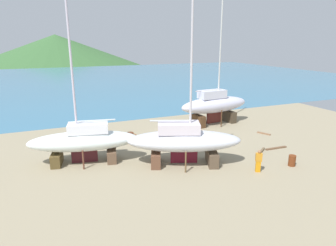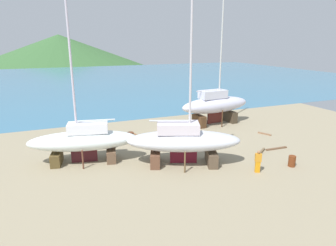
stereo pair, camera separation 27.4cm
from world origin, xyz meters
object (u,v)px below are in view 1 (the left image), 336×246
Objects in this scene: sailboat_mid_port at (214,104)px; barrel_rust_near at (130,137)px; sailboat_large_starboard at (184,140)px; barrel_tipped_left at (102,133)px; worker at (259,161)px; sailboat_small_center at (84,140)px; barrel_tipped_center at (180,127)px; barrel_by_slipway at (187,131)px; barrel_tar_black at (292,161)px.

barrel_rust_near is (-10.41, -2.40, -1.77)m from sailboat_mid_port.
sailboat_large_starboard reaches higher than barrel_tipped_left.
barrel_rust_near is (-6.62, 9.79, -0.37)m from worker.
sailboat_small_center is 13.44× the size of barrel_tipped_center.
sailboat_small_center is 11.02m from barrel_by_slipway.
barrel_tar_black is at bearing -70.73° from barrel_tipped_center.
sailboat_small_center is at bearing -112.70° from barrel_tipped_left.
barrel_rust_near is at bearing -178.50° from barrel_by_slipway.
sailboat_mid_port reaches higher than barrel_tipped_center.
barrel_tipped_left is (-12.59, 0.03, -1.84)m from sailboat_mid_port.
barrel_rust_near is (-9.68, 9.92, 0.06)m from barrel_tar_black.
worker is 15.06m from barrel_tipped_left.
sailboat_mid_port is at bearing 12.98° from barrel_rust_near.
sailboat_small_center reaches higher than worker.
barrel_tar_black is at bearing -46.21° from barrel_tipped_left.
barrel_by_slipway is at bearing 83.11° from sailboat_large_starboard.
barrel_tar_black is (-0.74, -12.32, -1.84)m from sailboat_mid_port.
worker is 9.99m from barrel_by_slipway.
sailboat_mid_port is (8.08, 8.82, 0.36)m from sailboat_large_starboard.
barrel_tipped_left is at bearing 172.88° from barrel_tipped_center.
sailboat_large_starboard is 15.72× the size of barrel_tipped_left.
sailboat_small_center is at bearing 154.59° from barrel_tar_black.
barrel_tipped_center is (-0.92, 11.24, -0.38)m from worker.
sailboat_small_center is 7.63× the size of worker.
barrel_tipped_center reaches higher than barrel_tar_black.
barrel_rust_near reaches higher than barrel_tipped_left.
sailboat_mid_port is at bearing 10.25° from worker.
barrel_tipped_center is 12.05m from barrel_tar_black.
sailboat_small_center reaches higher than barrel_tipped_left.
barrel_by_slipway is at bearing -15.80° from barrel_tipped_left.
worker is 1.76× the size of barrel_tipped_center.
sailboat_large_starboard is at bearing -70.04° from barrel_rust_near.
sailboat_mid_port is 15.66× the size of barrel_tipped_center.
sailboat_small_center is at bearing -155.61° from barrel_tipped_center.
barrel_tar_black is at bearing 166.17° from sailboat_small_center.
barrel_tar_black is at bearing -4.02° from sailboat_large_starboard.
barrel_by_slipway is at bearing 31.79° from worker.
barrel_tipped_center is 7.93m from barrel_tipped_left.
worker is 2.12× the size of barrel_by_slipway.
sailboat_small_center reaches higher than barrel_tipped_center.
barrel_tipped_center is at bearing 14.29° from barrel_rust_near.
sailboat_large_starboard is 7.86× the size of worker.
sailboat_large_starboard is 5.55m from worker.
barrel_tipped_center is at bearing -7.12° from barrel_tipped_left.
barrel_rust_near is at bearing 134.27° from barrel_tar_black.
worker is at bearing 177.52° from barrel_tar_black.
sailboat_small_center is 5.68m from barrel_rust_near.
sailboat_small_center reaches higher than barrel_by_slipway.
barrel_tipped_left is at bearing 175.22° from sailboat_mid_port.
worker is 3.09m from barrel_tar_black.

